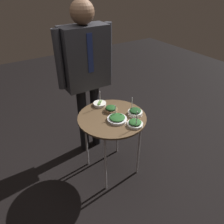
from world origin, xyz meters
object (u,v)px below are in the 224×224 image
Objects in this scene: serving_cart at (112,121)px; bowl_asparagus_front_center at (100,104)px; bowl_spinach_mid_right at (117,118)px; bowl_spinach_front_left at (111,109)px; bowl_spinach_far_rim at (135,112)px; waiter_figure at (86,65)px; bowl_spinach_back_right at (135,123)px.

bowl_asparagus_front_center is at bearing 88.57° from serving_cart.
bowl_spinach_mid_right is (0.01, -0.07, 0.07)m from serving_cart.
bowl_asparagus_front_center is 1.34× the size of bowl_spinach_front_left.
bowl_spinach_far_rim is at bearing -46.90° from bowl_spinach_front_left.
bowl_spinach_far_rim is at bearing -22.41° from serving_cart.
serving_cart is at bearing 95.01° from bowl_spinach_mid_right.
waiter_figure is (-0.21, 0.54, 0.32)m from bowl_spinach_far_rim.
bowl_spinach_front_left reaches higher than serving_cart.
bowl_spinach_mid_right is 1.06× the size of bowl_spinach_back_right.
bowl_spinach_far_rim is at bearing 52.19° from bowl_spinach_back_right.
bowl_spinach_far_rim is 0.37m from bowl_asparagus_front_center.
waiter_figure is at bearing 91.49° from serving_cart.
waiter_figure is (-0.11, 0.68, 0.33)m from bowl_spinach_back_right.
waiter_figure reaches higher than bowl_asparagus_front_center.
bowl_spinach_far_rim is (0.20, -0.08, 0.08)m from serving_cart.
waiter_figure is (-0.01, 0.46, 0.40)m from serving_cart.
waiter_figure reaches higher than bowl_spinach_far_rim.
bowl_spinach_far_rim reaches higher than bowl_spinach_front_left.
bowl_spinach_front_left is (0.04, -0.15, 0.01)m from bowl_asparagus_front_center.
bowl_spinach_mid_right is 0.31m from bowl_asparagus_front_center.
waiter_figure is (-0.06, 0.37, 0.32)m from bowl_spinach_front_left.
serving_cart is 0.61m from waiter_figure.
bowl_spinach_back_right is at bearing -58.48° from bowl_spinach_mid_right.
waiter_figure is at bearing 91.99° from bowl_spinach_mid_right.
waiter_figure reaches higher than bowl_spinach_front_left.
bowl_spinach_far_rim is (0.19, -0.01, 0.01)m from bowl_spinach_mid_right.
waiter_figure is at bearing 111.44° from bowl_spinach_far_rim.
bowl_spinach_mid_right is at bearing -88.01° from waiter_figure.
bowl_spinach_far_rim is 0.17m from bowl_spinach_back_right.
serving_cart is 3.92× the size of bowl_asparagus_front_center.
waiter_figure is at bearing 94.57° from bowl_asparagus_front_center.
bowl_spinach_far_rim reaches higher than serving_cart.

